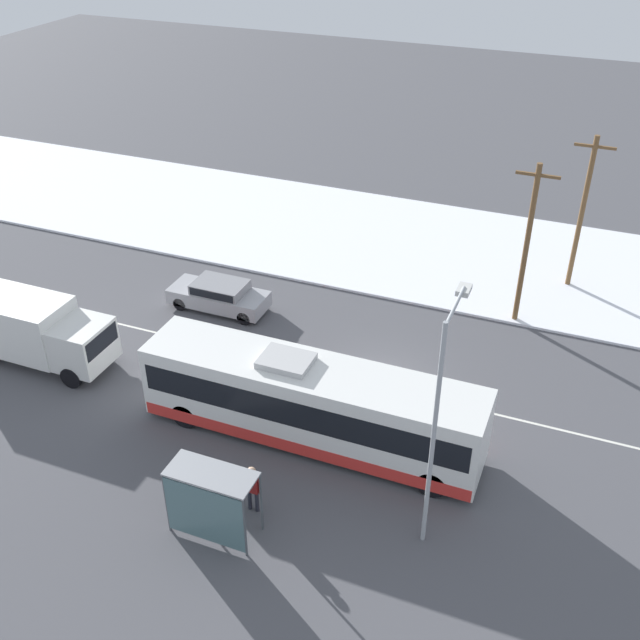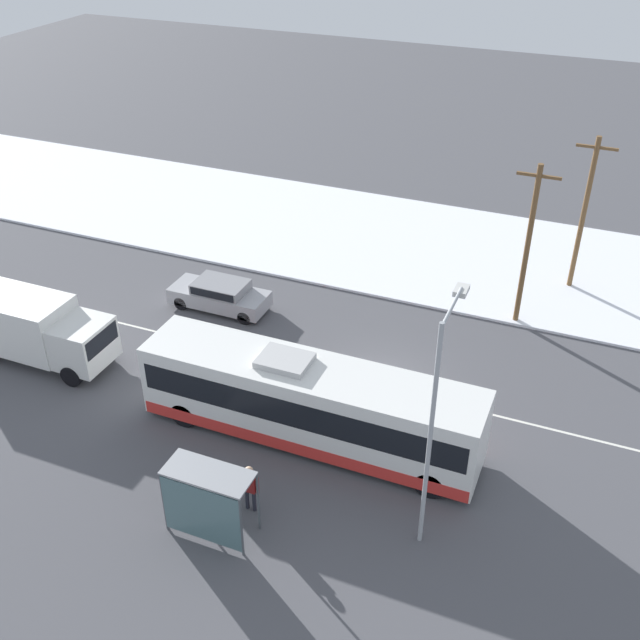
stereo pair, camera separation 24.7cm
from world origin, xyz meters
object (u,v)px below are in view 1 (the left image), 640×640
Objects in this scene: pedestrian_at_stop at (252,484)px; utility_pole_snowlot at (582,211)px; city_bus at (311,403)px; utility_pole_roadside at (527,243)px; sedan_car at (219,294)px; bus_shelter at (208,497)px; streetlamp at (440,404)px; box_truck at (29,327)px.

utility_pole_snowlot is at bearing 67.73° from pedestrian_at_stop.
city_bus is at bearing -116.15° from utility_pole_snowlot.
city_bus is 6.78× the size of pedestrian_at_stop.
pedestrian_at_stop is 0.24× the size of utility_pole_roadside.
sedan_car is 13.67m from bus_shelter.
sedan_car is 16.08m from streetlamp.
utility_pole_snowlot is at bearing 36.35° from box_truck.
bus_shelter is 0.37× the size of utility_pole_roadside.
pedestrian_at_stop is at bearing 123.30° from sedan_car.
bus_shelter is (-1.11, -5.38, 0.06)m from city_bus.
utility_pole_snowlot is at bearing 66.09° from utility_pole_roadside.
sedan_car is 1.67× the size of bus_shelter.
streetlamp reaches higher than box_truck.
sedan_car is at bearing -162.49° from utility_pole_roadside.
pedestrian_at_stop is (12.25, -4.19, -0.45)m from box_truck.
bus_shelter is (11.53, -5.65, 0.10)m from box_truck.
city_bus is 3.98m from pedestrian_at_stop.
streetlamp is (17.65, -2.86, 3.42)m from box_truck.
utility_pole_roadside is 4.58m from utility_pole_snowlot.
streetlamp is 13.43m from utility_pole_roadside.
pedestrian_at_stop is 20.62m from utility_pole_snowlot.
pedestrian_at_stop is 0.66× the size of bus_shelter.
streetlamp is at bearing -9.21° from box_truck.
utility_pole_roadside is at bearing 87.95° from streetlamp.
utility_pole_roadside is at bearing 30.12° from box_truck.
utility_pole_roadside reaches higher than city_bus.
box_truck is 3.81× the size of pedestrian_at_stop.
utility_pole_snowlot is at bearing -150.76° from sedan_car.
pedestrian_at_stop is (7.00, -10.65, 0.35)m from sedan_car.
bus_shelter is at bearing 117.41° from sedan_car.
box_truck is 24.93m from utility_pole_snowlot.
pedestrian_at_stop is at bearing -112.27° from utility_pole_snowlot.
bus_shelter is at bearing -116.26° from pedestrian_at_stop.
utility_pole_roadside is at bearing 68.20° from pedestrian_at_stop.
bus_shelter is at bearing -112.21° from utility_pole_roadside.
box_truck is 8.36m from sedan_car.
utility_pole_roadside is at bearing 63.01° from city_bus.
sedan_car is (-7.39, 6.72, -0.85)m from city_bus.
city_bus reaches higher than pedestrian_at_stop.
city_bus is 1.65× the size of utility_pole_roadside.
bus_shelter is 0.37× the size of utility_pole_snowlot.
utility_pole_snowlot is (8.46, 20.36, 2.28)m from bus_shelter.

